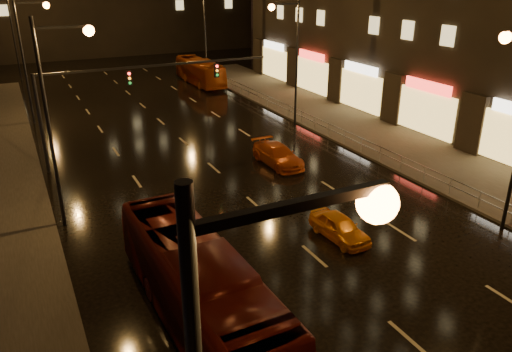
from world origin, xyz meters
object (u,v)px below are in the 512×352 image
Objects in this scene: bus_red at (199,286)px; taxi_far at (278,155)px; taxi_near at (340,227)px; bus_curb at (200,72)px.

taxi_far is at bearing 49.88° from bus_red.
bus_curb is at bearing 76.61° from taxi_near.
bus_red reaches higher than taxi_near.
bus_red is 41.34m from bus_curb.
taxi_near is at bearing -104.23° from taxi_far.
taxi_near is (-6.42, -35.88, -0.79)m from bus_curb.
bus_red reaches higher than bus_curb.
taxi_near is at bearing -100.36° from bus_curb.
bus_curb reaches higher than taxi_far.
taxi_far is (2.09, 9.87, 0.06)m from taxi_near.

